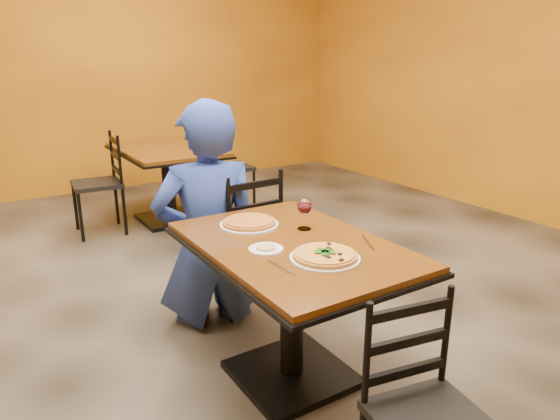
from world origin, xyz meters
TOP-DOWN VIEW (x-y plane):
  - floor at (0.00, 0.00)m, footprint 7.00×8.00m
  - wall_back at (0.00, 4.00)m, footprint 7.00×0.01m
  - table_main at (0.00, -0.50)m, footprint 0.83×1.23m
  - table_second at (0.41, 2.35)m, footprint 0.88×1.31m
  - chair_main_far at (0.18, 0.38)m, footprint 0.45×0.45m
  - chair_second_left at (-0.28, 2.35)m, footprint 0.45×0.45m
  - chair_second_right at (1.10, 2.35)m, footprint 0.43×0.43m
  - diner at (-0.08, 0.31)m, footprint 0.75×0.59m
  - plate_main at (0.00, -0.75)m, footprint 0.31×0.31m
  - pizza_main at (0.00, -0.75)m, footprint 0.28×0.28m
  - plate_far at (-0.05, -0.17)m, footprint 0.31×0.31m
  - pizza_far at (-0.05, -0.17)m, footprint 0.28×0.28m
  - side_plate at (-0.16, -0.52)m, footprint 0.16×0.16m
  - dip at (-0.16, -0.52)m, footprint 0.09×0.09m
  - wine_glass at (0.16, -0.37)m, footprint 0.08×0.08m
  - fork at (-0.21, -0.73)m, footprint 0.03×0.19m
  - knife at (0.29, -0.70)m, footprint 0.11×0.19m

SIDE VIEW (x-z plane):
  - floor at x=0.00m, z-range -0.01..0.01m
  - chair_second_right at x=1.10m, z-range 0.00..0.93m
  - chair_main_far at x=0.18m, z-range 0.00..0.93m
  - chair_second_left at x=-0.28m, z-range 0.00..0.94m
  - table_main at x=0.00m, z-range 0.18..0.93m
  - table_second at x=0.41m, z-range 0.18..0.93m
  - diner at x=-0.08m, z-range 0.00..1.38m
  - fork at x=-0.21m, z-range 0.75..0.75m
  - knife at x=0.29m, z-range 0.75..0.75m
  - plate_main at x=0.00m, z-range 0.75..0.76m
  - plate_far at x=-0.05m, z-range 0.75..0.76m
  - side_plate at x=-0.16m, z-range 0.75..0.76m
  - dip at x=-0.16m, z-range 0.76..0.77m
  - pizza_main at x=0.00m, z-range 0.76..0.78m
  - pizza_far at x=-0.05m, z-range 0.76..0.78m
  - wine_glass at x=0.16m, z-range 0.75..0.93m
  - wall_back at x=0.00m, z-range 0.00..3.00m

